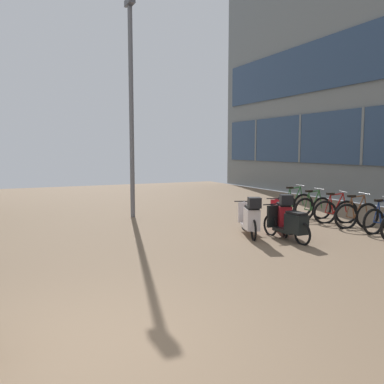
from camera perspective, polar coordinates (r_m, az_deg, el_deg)
ground at (r=5.08m, az=1.81°, el=-18.83°), size 21.00×40.00×0.13m
bicycle_rack_01 at (r=11.36m, az=25.20°, el=-3.59°), size 1.32×0.48×0.95m
bicycle_rack_02 at (r=11.84m, az=22.08°, el=-3.05°), size 1.34×0.47×0.98m
bicycle_rack_03 at (r=12.40m, az=19.48°, el=-2.60°), size 1.26×0.57×0.96m
bicycle_rack_04 at (r=12.89m, az=16.62°, el=-2.17°), size 1.32×0.48×0.97m
bicycle_rack_05 at (r=13.44m, az=14.14°, el=-1.72°), size 1.38×0.48×1.02m
scooter_near at (r=9.70m, az=13.51°, el=-4.42°), size 0.52×1.70×0.82m
scooter_mid at (r=10.46m, az=12.51°, el=-3.15°), size 0.98×1.64×1.06m
scooter_far at (r=9.98m, az=8.17°, el=-3.59°), size 0.92×1.71×1.04m
lamp_post at (r=12.90m, az=-8.52°, el=12.64°), size 0.20×0.52×6.59m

